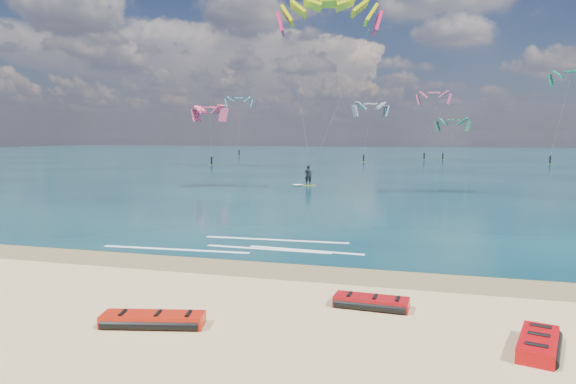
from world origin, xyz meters
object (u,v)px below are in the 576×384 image
object	(u,v)px
packed_kite_left	(153,326)
packed_kite_right	(538,351)
kitesurfer_main	(318,93)
packed_kite_mid	(371,308)

from	to	relation	value
packed_kite_left	packed_kite_right	distance (m)	9.46
kitesurfer_main	packed_kite_left	bearing A→B (deg)	-115.27
packed_kite_right	kitesurfer_main	distance (m)	35.35
kitesurfer_main	packed_kite_right	bearing A→B (deg)	-99.26
packed_kite_right	packed_kite_left	bearing A→B (deg)	110.21
packed_kite_right	kitesurfer_main	xyz separation A→B (m)	(-11.96, 32.13, 8.62)
packed_kite_left	packed_kite_mid	xyz separation A→B (m)	(5.37, 2.92, 0.00)
packed_kite_mid	kitesurfer_main	size ratio (longest dim) A/B	0.14
packed_kite_left	packed_kite_mid	size ratio (longest dim) A/B	1.23
packed_kite_left	packed_kite_right	bearing A→B (deg)	-7.25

